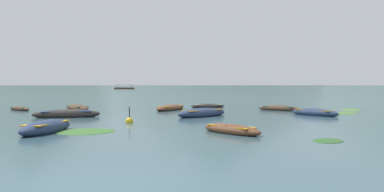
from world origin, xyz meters
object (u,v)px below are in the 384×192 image
rowboat_5 (202,113)px  rowboat_3 (20,109)px  rowboat_11 (67,114)px  rowboat_1 (77,108)px  ferry_1 (124,88)px  rowboat_4 (315,113)px  rowboat_7 (171,108)px  rowboat_2 (279,108)px  rowboat_6 (208,106)px  rowboat_10 (46,127)px  rowboat_0 (231,130)px  mooring_buoy (129,121)px

rowboat_5 → rowboat_3: bearing=156.9°
rowboat_11 → rowboat_1: bearing=100.3°
rowboat_1 → rowboat_11: (1.30, -7.15, 0.01)m
rowboat_3 → rowboat_11: 9.44m
rowboat_5 → ferry_1: ferry_1 is taller
rowboat_4 → rowboat_11: bearing=-176.2°
rowboat_11 → rowboat_5: bearing=2.9°
rowboat_3 → ferry_1: ferry_1 is taller
rowboat_4 → rowboat_7: bearing=151.3°
rowboat_2 → rowboat_4: 5.28m
rowboat_4 → rowboat_1: bearing=162.3°
rowboat_4 → rowboat_5: bearing=-175.1°
rowboat_6 → ferry_1: bearing=102.0°
rowboat_10 → ferry_1: ferry_1 is taller
rowboat_1 → rowboat_6: rowboat_1 is taller
rowboat_6 → rowboat_10: rowboat_10 is taller
rowboat_0 → rowboat_4: rowboat_4 is taller
rowboat_4 → rowboat_11: size_ratio=0.79×
rowboat_4 → rowboat_5: 8.20m
rowboat_11 → mooring_buoy: bearing=-37.9°
rowboat_0 → rowboat_7: 15.80m
rowboat_11 → ferry_1: bearing=97.6°
rowboat_2 → rowboat_3: 22.42m
rowboat_1 → rowboat_11: size_ratio=0.96×
rowboat_1 → rowboat_6: (11.62, 3.22, -0.05)m
ferry_1 → rowboat_6: bearing=-78.0°
rowboat_2 → rowboat_7: (-9.32, 0.69, 0.01)m
rowboat_4 → ferry_1: bearing=103.8°
rowboat_1 → rowboat_2: bearing=-2.8°
rowboat_4 → ferry_1: size_ratio=0.37×
rowboat_2 → rowboat_3: rowboat_2 is taller
rowboat_5 → mooring_buoy: 6.14m
rowboat_0 → rowboat_6: bearing=89.5°
rowboat_6 → rowboat_7: size_ratio=0.76×
rowboat_4 → mooring_buoy: (-12.64, -4.91, -0.09)m
rowboat_11 → mooring_buoy: size_ratio=4.36×
rowboat_2 → rowboat_11: 17.34m
rowboat_11 → rowboat_3: bearing=131.4°
ferry_1 → rowboat_0: bearing=-79.4°
rowboat_1 → rowboat_3: (-4.95, -0.07, -0.06)m
ferry_1 → rowboat_7: bearing=-79.6°
rowboat_4 → rowboat_11: (-17.44, -1.16, 0.02)m
rowboat_1 → mooring_buoy: mooring_buoy is taller
rowboat_1 → rowboat_3: bearing=-179.2°
rowboat_6 → rowboat_10: size_ratio=0.85×
rowboat_3 → rowboat_1: bearing=0.8°
mooring_buoy → rowboat_5: bearing=43.3°
rowboat_0 → rowboat_2: (6.01, 14.76, 0.01)m
rowboat_0 → rowboat_4: (7.29, 9.64, 0.03)m
rowboat_3 → rowboat_10: bearing=-62.6°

